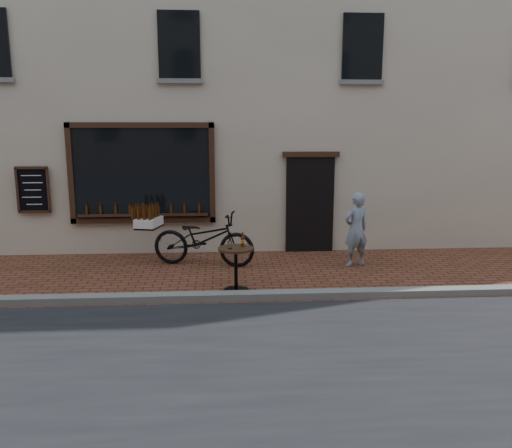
{
  "coord_description": "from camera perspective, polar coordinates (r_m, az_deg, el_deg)",
  "views": [
    {
      "loc": [
        -0.08,
        -7.84,
        2.85
      ],
      "look_at": [
        0.51,
        1.2,
        1.1
      ],
      "focal_mm": 35.0,
      "sensor_mm": 36.0,
      "label": 1
    }
  ],
  "objects": [
    {
      "name": "pedestrian",
      "position": [
        10.56,
        11.37,
        -0.62
      ],
      "size": [
        0.66,
        0.55,
        1.55
      ],
      "primitive_type": "imported",
      "rotation": [
        0.0,
        0.0,
        3.5
      ],
      "color": "gray",
      "rests_on": "ground"
    },
    {
      "name": "cargo_bicycle",
      "position": [
        10.49,
        -6.26,
        -1.62
      ],
      "size": [
        2.64,
        1.27,
        1.22
      ],
      "rotation": [
        0.0,
        0.0,
        1.33
      ],
      "color": "black",
      "rests_on": "ground"
    },
    {
      "name": "bistro_table",
      "position": [
        8.76,
        -2.3,
        -4.16
      ],
      "size": [
        0.62,
        0.62,
        1.07
      ],
      "color": "black",
      "rests_on": "ground"
    },
    {
      "name": "kerb",
      "position": [
        8.51,
        -2.99,
        -8.22
      ],
      "size": [
        90.0,
        0.25,
        0.12
      ],
      "primitive_type": "cube",
      "color": "slate",
      "rests_on": "ground"
    },
    {
      "name": "shop_building",
      "position": [
        14.5,
        -3.55,
        19.44
      ],
      "size": [
        28.0,
        6.2,
        10.0
      ],
      "color": "beige",
      "rests_on": "ground"
    },
    {
      "name": "ground",
      "position": [
        8.34,
        -2.97,
        -9.06
      ],
      "size": [
        90.0,
        90.0,
        0.0
      ],
      "primitive_type": "plane",
      "color": "#58301C",
      "rests_on": "ground"
    }
  ]
}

